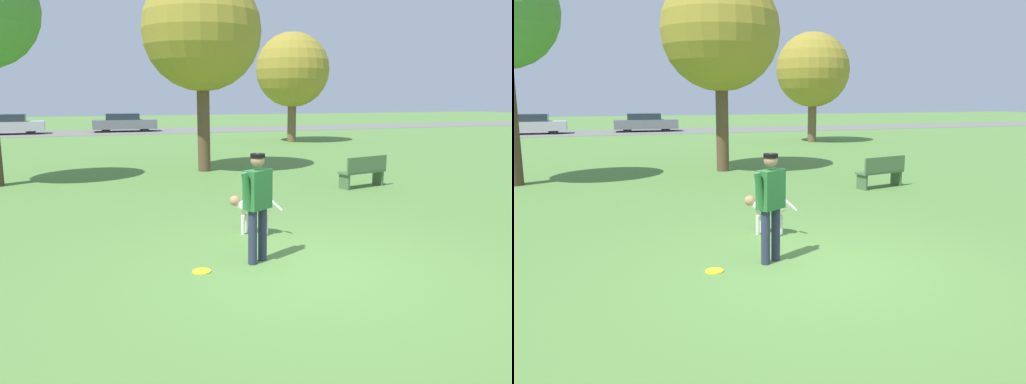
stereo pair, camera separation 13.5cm
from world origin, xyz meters
The scene contains 10 objects.
ground_plane centered at (0.00, 0.00, 0.00)m, with size 120.00×120.00×0.00m, color #56843D.
far_road_strip centered at (0.00, 29.60, 0.01)m, with size 120.00×6.00×0.01m.
person centered at (-0.55, 0.56, 0.94)m, with size 0.62×0.42×1.60m.
dog centered at (-0.11, 2.02, 0.47)m, with size 0.84×0.67×0.67m.
frisbee centered at (-1.42, 0.43, 0.01)m, with size 0.26×0.26×0.02m.
tree_far_right centered at (7.95, 18.58, 3.75)m, with size 3.85×3.85×5.69m.
tree_mid_center centered at (0.94, 9.72, 4.38)m, with size 3.73×3.73×6.27m.
parked_car_silver centered at (-6.88, 29.57, 0.65)m, with size 4.09×1.82×1.29m.
parked_car_grey centered at (0.25, 29.78, 0.63)m, with size 4.33×1.97×1.26m.
park_bench centered at (4.20, 5.36, 0.45)m, with size 1.46×0.72×0.84m.
Camera 1 is at (-2.94, -5.99, 2.38)m, focal length 35.00 mm.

